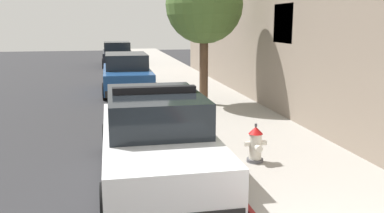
% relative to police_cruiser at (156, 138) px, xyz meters
% --- Properties ---
extents(ground_plane, '(30.12, 60.00, 0.20)m').
position_rel_police_cruiser_xyz_m(ground_plane, '(-3.36, 6.14, -0.84)').
color(ground_plane, '#2B2B2D').
extents(sidewalk_pavement, '(2.92, 60.00, 0.14)m').
position_rel_police_cruiser_xyz_m(sidewalk_pavement, '(2.64, 6.14, -0.67)').
color(sidewalk_pavement, '#9E9991').
rests_on(sidewalk_pavement, ground).
extents(curb_painted_edge, '(0.08, 60.00, 0.14)m').
position_rel_police_cruiser_xyz_m(curb_painted_edge, '(1.14, 6.14, -0.67)').
color(curb_painted_edge, maroon).
rests_on(curb_painted_edge, ground).
extents(storefront_building, '(6.38, 27.13, 5.40)m').
position_rel_police_cruiser_xyz_m(storefront_building, '(7.17, 4.00, 1.96)').
color(storefront_building, gray).
rests_on(storefront_building, ground).
extents(police_cruiser, '(1.94, 4.84, 1.68)m').
position_rel_police_cruiser_xyz_m(police_cruiser, '(0.00, 0.00, 0.00)').
color(police_cruiser, white).
rests_on(police_cruiser, ground).
extents(parked_car_silver_ahead, '(1.94, 4.84, 1.56)m').
position_rel_police_cruiser_xyz_m(parked_car_silver_ahead, '(-0.07, 9.85, -0.00)').
color(parked_car_silver_ahead, navy).
rests_on(parked_car_silver_ahead, ground).
extents(parked_car_dark_far, '(1.94, 4.84, 1.56)m').
position_rel_police_cruiser_xyz_m(parked_car_dark_far, '(-0.19, 20.50, -0.00)').
color(parked_car_dark_far, black).
rests_on(parked_car_dark_far, ground).
extents(fire_hydrant, '(0.44, 0.40, 0.76)m').
position_rel_police_cruiser_xyz_m(fire_hydrant, '(1.93, 0.07, -0.25)').
color(fire_hydrant, '#4C4C51').
rests_on(fire_hydrant, sidewalk_pavement).
extents(street_tree, '(2.47, 2.47, 4.45)m').
position_rel_police_cruiser_xyz_m(street_tree, '(2.27, 5.96, 2.59)').
color(street_tree, brown).
rests_on(street_tree, sidewalk_pavement).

